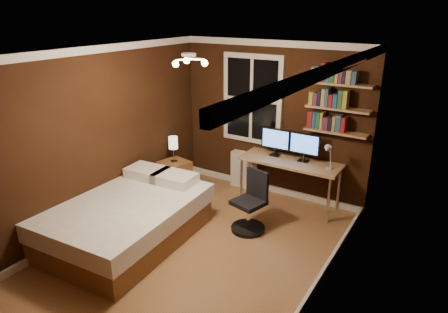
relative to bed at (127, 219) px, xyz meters
The scene contains 23 objects.
floor 1.04m from the bed, 18.19° to the left, with size 4.20×4.20×0.00m, color brown.
wall_back 2.76m from the bed, 68.57° to the left, with size 3.20×0.04×2.50m, color black.
wall_left 1.19m from the bed, 154.58° to the left, with size 0.04×4.20×2.50m, color black.
wall_right 2.73m from the bed, ahead, with size 0.04×4.20×2.50m, color black.
ceiling 2.41m from the bed, 18.19° to the left, with size 3.20×4.20×0.02m, color white.
window 2.75m from the bed, 75.92° to the left, with size 1.06×0.06×1.46m, color silver.
door 2.91m from the bed, 26.04° to the right, with size 0.03×0.82×2.05m, color black, non-canonical shape.
ceiling_fixture 2.31m from the bed, 12.56° to the left, with size 0.44×0.44×0.18m, color beige, non-canonical shape.
bookshelf_lower 3.20m from the bed, 48.51° to the left, with size 0.92×0.22×0.03m, color tan.
books_row_lower 3.24m from the bed, 48.51° to the left, with size 0.54×0.16×0.23m, color maroon, non-canonical shape.
bookshelf_middle 3.32m from the bed, 48.51° to the left, with size 0.92×0.22×0.03m, color tan.
books_row_middle 3.37m from the bed, 48.51° to the left, with size 0.54×0.16×0.23m, color navy, non-canonical shape.
bookshelf_upper 3.47m from the bed, 48.51° to the left, with size 0.92×0.22×0.03m, color tan.
books_row_upper 3.53m from the bed, 48.51° to the left, with size 0.60×0.16×0.23m, color #245435, non-canonical shape.
bed is the anchor object (origin of this frame).
nightstand 1.55m from the bed, 104.32° to the left, with size 0.44×0.44×0.55m, color brown.
bedside_lamp 1.61m from the bed, 104.32° to the left, with size 0.15×0.15×0.43m, color beige, non-canonical shape.
radiator 2.35m from the bed, 77.83° to the left, with size 0.42×0.15×0.64m, color silver.
desk 2.57m from the bed, 55.75° to the left, with size 1.56×0.58×0.74m.
monitor_left 2.54m from the bed, 62.51° to the left, with size 0.48×0.12×0.45m, color black, non-canonical shape.
monitor_right 2.79m from the bed, 53.51° to the left, with size 0.48×0.12×0.45m, color black, non-canonical shape.
desk_lamp 2.94m from the bed, 44.57° to the left, with size 0.14×0.32×0.44m, color silver, non-canonical shape.
office_chair 1.68m from the bed, 40.41° to the left, with size 0.48×0.48×0.87m.
Camera 1 is at (2.63, -3.63, 2.96)m, focal length 32.00 mm.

